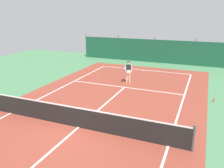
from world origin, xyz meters
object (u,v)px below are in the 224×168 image
tennis_net (78,117)px  parked_car (169,51)px  tennis_ball_near_player (180,95)px  tennis_ball_by_sideline (98,78)px  tennis_player (128,70)px  water_bottle (214,100)px  tennis_ball_midcourt (91,112)px

tennis_net → parked_car: bearing=86.4°
tennis_net → tennis_ball_near_player: bearing=57.9°
tennis_ball_near_player → tennis_net: bearing=-122.1°
tennis_ball_by_sideline → parked_car: parked_car is taller
tennis_player → parked_car: (1.31, 10.90, -0.12)m
tennis_ball_by_sideline → water_bottle: bearing=-13.1°
tennis_ball_near_player → water_bottle: (1.99, -0.29, 0.09)m
tennis_player → tennis_ball_near_player: bearing=140.3°
water_bottle → parked_car: bearing=110.2°
water_bottle → tennis_player: bearing=163.8°
tennis_player → water_bottle: tennis_player is taller
tennis_player → water_bottle: (5.96, -1.74, -0.84)m
tennis_net → tennis_ball_by_sideline: size_ratio=153.33×
tennis_ball_near_player → tennis_ball_midcourt: size_ratio=1.00×
tennis_player → tennis_ball_near_player: tennis_player is taller
tennis_net → tennis_ball_midcourt: size_ratio=153.33×
tennis_ball_midcourt → parked_car: bearing=85.1°
tennis_ball_near_player → tennis_ball_by_sideline: same height
tennis_ball_near_player → water_bottle: bearing=-8.3°
tennis_ball_midcourt → tennis_ball_by_sideline: 6.64m
parked_car → tennis_ball_by_sideline: bearing=-106.9°
tennis_net → tennis_player: tennis_player is taller
tennis_ball_near_player → tennis_ball_midcourt: (-4.09, -4.40, 0.00)m
tennis_ball_midcourt → parked_car: (1.42, 16.75, 0.81)m
tennis_net → tennis_ball_midcourt: bearing=98.2°
tennis_net → tennis_ball_near_player: tennis_net is taller
tennis_net → tennis_ball_midcourt: (-0.25, 1.72, -0.48)m
water_bottle → tennis_ball_near_player: bearing=171.7°
tennis_ball_by_sideline → tennis_player: bearing=-6.0°
tennis_net → water_bottle: 8.25m
tennis_ball_near_player → water_bottle: size_ratio=0.28×
tennis_player → tennis_ball_by_sideline: bearing=-25.7°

